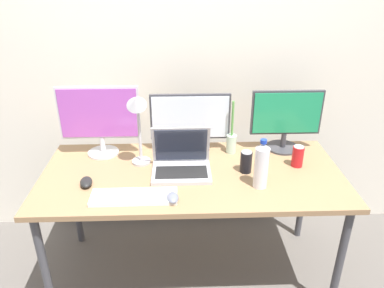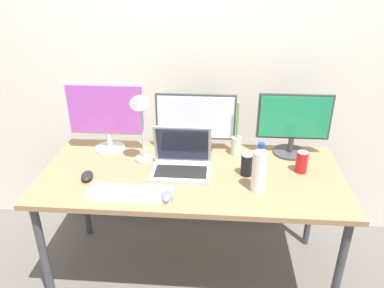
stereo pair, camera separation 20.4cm
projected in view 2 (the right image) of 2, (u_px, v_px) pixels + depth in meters
ground_plane at (192, 270)px, 2.45m from camera, size 16.00×16.00×0.00m
wall_back at (199, 51)px, 2.40m from camera, size 7.00×0.08×2.60m
work_desk at (192, 182)px, 2.15m from camera, size 1.70×0.77×0.74m
monitor_left at (106, 114)px, 2.28m from camera, size 0.48×0.19×0.43m
monitor_center at (195, 122)px, 2.30m from camera, size 0.49×0.22×0.37m
monitor_right at (294, 123)px, 2.24m from camera, size 0.44×0.21×0.39m
laptop_silver at (182, 161)px, 2.12m from camera, size 0.33×0.25×0.26m
keyboard_main at (130, 193)px, 1.91m from camera, size 0.44×0.14×0.02m
mouse_by_keyboard at (87, 176)px, 2.05m from camera, size 0.08×0.12×0.04m
mouse_by_laptop at (167, 196)px, 1.87m from camera, size 0.07×0.10×0.04m
water_bottle at (259, 169)px, 1.90m from camera, size 0.07×0.07×0.27m
soda_can_near_keyboard at (302, 162)px, 2.10m from camera, size 0.07×0.07×0.13m
soda_can_by_laptop at (247, 164)px, 2.07m from camera, size 0.07×0.07×0.13m
bamboo_vase at (236, 144)px, 2.29m from camera, size 0.06×0.06×0.34m
desk_lamp at (140, 114)px, 2.08m from camera, size 0.11×0.18×0.46m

